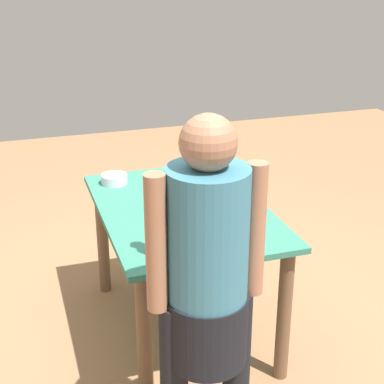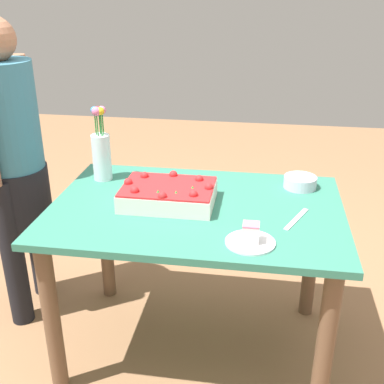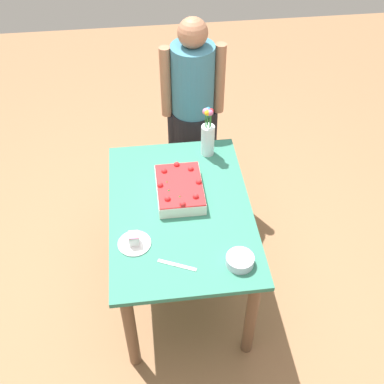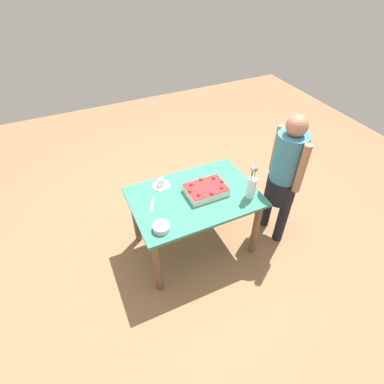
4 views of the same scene
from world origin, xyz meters
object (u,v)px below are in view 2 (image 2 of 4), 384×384
(flower_vase, at_px, (101,151))
(serving_plate_with_slice, at_px, (250,238))
(cake_knife, at_px, (296,219))
(person_standing, at_px, (11,157))
(fruit_bowl, at_px, (300,182))
(sheet_cake, at_px, (168,194))

(flower_vase, bearing_deg, serving_plate_with_slice, 144.81)
(cake_knife, xyz_separation_m, person_standing, (1.33, -0.25, 0.10))
(fruit_bowl, bearing_deg, serving_plate_with_slice, 69.81)
(fruit_bowl, bearing_deg, sheet_cake, 24.93)
(cake_knife, distance_m, person_standing, 1.36)
(sheet_cake, bearing_deg, serving_plate_with_slice, 141.39)
(serving_plate_with_slice, relative_size, cake_knife, 0.85)
(serving_plate_with_slice, relative_size, fruit_bowl, 1.23)
(fruit_bowl, relative_size, person_standing, 0.10)
(cake_knife, xyz_separation_m, flower_vase, (0.90, -0.29, 0.14))
(sheet_cake, height_order, fruit_bowl, sheet_cake)
(serving_plate_with_slice, xyz_separation_m, person_standing, (1.16, -0.46, 0.08))
(cake_knife, bearing_deg, fruit_bowl, -160.73)
(serving_plate_with_slice, height_order, person_standing, person_standing)
(serving_plate_with_slice, bearing_deg, sheet_cake, -38.61)
(person_standing, bearing_deg, flower_vase, 6.04)
(serving_plate_with_slice, bearing_deg, fruit_bowl, -110.19)
(flower_vase, bearing_deg, sheet_cake, 148.53)
(sheet_cake, distance_m, serving_plate_with_slice, 0.46)
(serving_plate_with_slice, xyz_separation_m, cake_knife, (-0.17, -0.22, -0.02))
(serving_plate_with_slice, relative_size, person_standing, 0.12)
(cake_knife, height_order, person_standing, person_standing)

